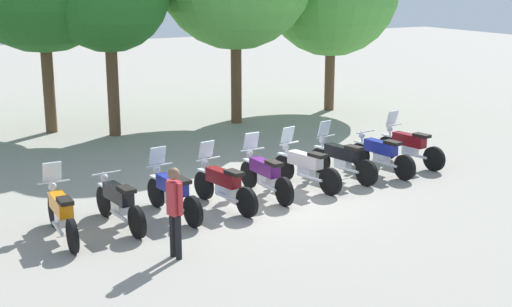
{
  "coord_description": "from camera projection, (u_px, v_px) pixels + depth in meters",
  "views": [
    {
      "loc": [
        -7.45,
        -13.32,
        4.88
      ],
      "look_at": [
        0.0,
        0.5,
        0.9
      ],
      "focal_mm": 49.58,
      "sensor_mm": 36.0,
      "label": 1
    }
  ],
  "objects": [
    {
      "name": "motorcycle_8",
      "position": [
        409.0,
        146.0,
        18.58
      ],
      "size": [
        0.67,
        2.17,
        1.37
      ],
      "rotation": [
        0.0,
        0.0,
        1.76
      ],
      "color": "black",
      "rests_on": "ground_plane"
    },
    {
      "name": "motorcycle_2",
      "position": [
        172.0,
        192.0,
        14.6
      ],
      "size": [
        0.62,
        2.18,
        1.37
      ],
      "rotation": [
        0.0,
        0.0,
        1.7
      ],
      "color": "black",
      "rests_on": "ground_plane"
    },
    {
      "name": "motorcycle_1",
      "position": [
        119.0,
        202.0,
        14.0
      ],
      "size": [
        0.62,
        2.19,
        0.99
      ],
      "rotation": [
        0.0,
        0.0,
        1.68
      ],
      "color": "black",
      "rests_on": "ground_plane"
    },
    {
      "name": "motorcycle_7",
      "position": [
        381.0,
        154.0,
        17.79
      ],
      "size": [
        0.62,
        2.18,
        0.99
      ],
      "rotation": [
        0.0,
        0.0,
        1.71
      ],
      "color": "black",
      "rests_on": "ground_plane"
    },
    {
      "name": "person_0",
      "position": [
        175.0,
        206.0,
        12.31
      ],
      "size": [
        0.27,
        0.41,
        1.66
      ],
      "rotation": [
        0.0,
        0.0,
        0.26
      ],
      "color": "black",
      "rests_on": "ground_plane"
    },
    {
      "name": "motorcycle_6",
      "position": [
        342.0,
        158.0,
        17.28
      ],
      "size": [
        0.7,
        2.16,
        1.37
      ],
      "rotation": [
        0.0,
        0.0,
        1.78
      ],
      "color": "black",
      "rests_on": "ground_plane"
    },
    {
      "name": "motorcycle_5",
      "position": [
        305.0,
        166.0,
        16.58
      ],
      "size": [
        0.72,
        2.16,
        1.37
      ],
      "rotation": [
        0.0,
        0.0,
        1.79
      ],
      "color": "black",
      "rests_on": "ground_plane"
    },
    {
      "name": "motorcycle_3",
      "position": [
        223.0,
        184.0,
        15.14
      ],
      "size": [
        0.67,
        2.17,
        1.37
      ],
      "rotation": [
        0.0,
        0.0,
        1.76
      ],
      "color": "black",
      "rests_on": "ground_plane"
    },
    {
      "name": "motorcycle_0",
      "position": [
        61.0,
        212.0,
        13.35
      ],
      "size": [
        0.62,
        2.19,
        1.37
      ],
      "rotation": [
        0.0,
        0.0,
        1.56
      ],
      "color": "black",
      "rests_on": "ground_plane"
    },
    {
      "name": "ground_plane",
      "position": [
        266.0,
        197.0,
        15.99
      ],
      "size": [
        80.0,
        80.0,
        0.0
      ],
      "primitive_type": "plane",
      "color": "gray"
    },
    {
      "name": "motorcycle_4",
      "position": [
        265.0,
        174.0,
        15.93
      ],
      "size": [
        0.62,
        2.19,
        1.37
      ],
      "rotation": [
        0.0,
        0.0,
        1.61
      ],
      "color": "black",
      "rests_on": "ground_plane"
    }
  ]
}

